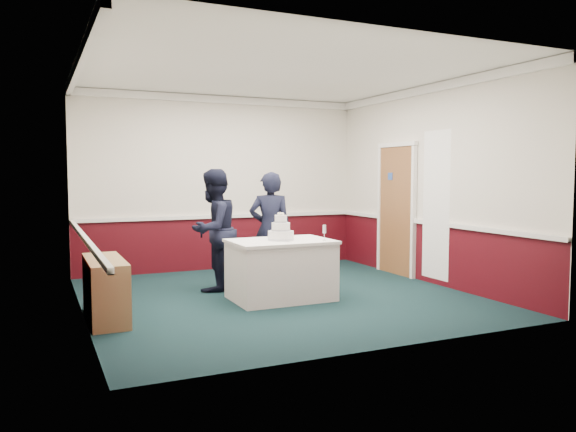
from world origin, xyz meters
name	(u,v)px	position (x,y,z in m)	size (l,w,h in m)	color
ground	(279,297)	(0.00, 0.00, 0.00)	(5.00, 5.00, 0.00)	#11282A
room_shell	(267,152)	(0.08, 0.61, 1.97)	(5.00, 5.00, 3.00)	silver
sideboard	(106,289)	(-2.28, -0.29, 0.35)	(0.41, 1.20, 0.70)	#AD8254
cake_table	(281,269)	(-0.04, -0.15, 0.40)	(1.32, 0.92, 0.79)	white
wedding_cake	(281,232)	(-0.04, -0.15, 0.90)	(0.35, 0.35, 0.36)	white
cake_knife	(285,242)	(-0.07, -0.35, 0.79)	(0.01, 0.22, 0.01)	silver
champagne_flute	(324,230)	(0.46, -0.43, 0.93)	(0.05, 0.05, 0.21)	silver
person_man	(213,230)	(-0.68, 0.77, 0.86)	(0.84, 0.66, 1.73)	black
person_woman	(270,230)	(0.15, 0.68, 0.84)	(0.62, 0.40, 1.69)	black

